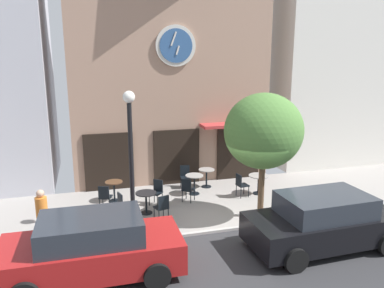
{
  "coord_description": "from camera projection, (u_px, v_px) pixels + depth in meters",
  "views": [
    {
      "loc": [
        -4.49,
        -10.09,
        5.27
      ],
      "look_at": [
        -0.99,
        2.4,
        2.23
      ],
      "focal_mm": 35.61,
      "sensor_mm": 36.0,
      "label": 1
    }
  ],
  "objects": [
    {
      "name": "cafe_table_rightmost",
      "position": [
        146.0,
        199.0,
        12.89
      ],
      "size": [
        0.72,
        0.72,
        0.74
      ],
      "color": "black",
      "rests_on": "ground_plane"
    },
    {
      "name": "cafe_table_near_door",
      "position": [
        114.0,
        188.0,
        13.97
      ],
      "size": [
        0.64,
        0.64,
        0.76
      ],
      "color": "black",
      "rests_on": "ground_plane"
    },
    {
      "name": "cafe_table_center_left",
      "position": [
        194.0,
        181.0,
        14.68
      ],
      "size": [
        0.69,
        0.69,
        0.77
      ],
      "color": "black",
      "rests_on": "ground_plane"
    },
    {
      "name": "cafe_chair_facing_street",
      "position": [
        157.0,
        190.0,
        13.69
      ],
      "size": [
        0.56,
        0.56,
        0.9
      ],
      "color": "black",
      "rests_on": "ground_plane"
    },
    {
      "name": "parked_car_black",
      "position": [
        323.0,
        222.0,
        10.57
      ],
      "size": [
        4.35,
        2.12,
        1.55
      ],
      "color": "black",
      "rests_on": "ground_plane"
    },
    {
      "name": "parked_car_red",
      "position": [
        92.0,
        248.0,
        9.14
      ],
      "size": [
        4.32,
        2.07,
        1.55
      ],
      "color": "maroon",
      "rests_on": "ground_plane"
    },
    {
      "name": "cafe_chair_outer",
      "position": [
        185.0,
        175.0,
        15.45
      ],
      "size": [
        0.43,
        0.43,
        0.9
      ],
      "color": "black",
      "rests_on": "ground_plane"
    },
    {
      "name": "cafe_table_center_right",
      "position": [
        259.0,
        180.0,
        14.72
      ],
      "size": [
        0.78,
        0.78,
        0.75
      ],
      "color": "black",
      "rests_on": "ground_plane"
    },
    {
      "name": "cafe_chair_left_end",
      "position": [
        187.0,
        188.0,
        13.9
      ],
      "size": [
        0.56,
        0.56,
        0.9
      ],
      "color": "black",
      "rests_on": "ground_plane"
    },
    {
      "name": "cafe_chair_by_entrance",
      "position": [
        241.0,
        183.0,
        14.41
      ],
      "size": [
        0.46,
        0.46,
        0.9
      ],
      "color": "black",
      "rests_on": "ground_plane"
    },
    {
      "name": "clock_building",
      "position": [
        168.0,
        40.0,
        15.93
      ],
      "size": [
        8.24,
        3.85,
        11.35
      ],
      "color": "#9E7A66",
      "rests_on": "ground_plane"
    },
    {
      "name": "cafe_chair_right_end",
      "position": [
        123.0,
        204.0,
        12.46
      ],
      "size": [
        0.5,
        0.5,
        0.9
      ],
      "color": "black",
      "rests_on": "ground_plane"
    },
    {
      "name": "cafe_table_leftmost",
      "position": [
        206.0,
        175.0,
        15.49
      ],
      "size": [
        0.65,
        0.65,
        0.75
      ],
      "color": "black",
      "rests_on": "ground_plane"
    },
    {
      "name": "ground_plane",
      "position": [
        253.0,
        240.0,
        11.15
      ],
      "size": [
        26.47,
        11.13,
        0.13
      ],
      "color": "gray"
    },
    {
      "name": "cafe_chair_near_tree",
      "position": [
        162.0,
        206.0,
        12.26
      ],
      "size": [
        0.5,
        0.5,
        0.9
      ],
      "color": "black",
      "rests_on": "ground_plane"
    },
    {
      "name": "pedestrian_orange",
      "position": [
        42.0,
        217.0,
        10.62
      ],
      "size": [
        0.32,
        0.32,
        1.67
      ],
      "color": "#2D2D38",
      "rests_on": "ground_plane"
    },
    {
      "name": "street_tree",
      "position": [
        264.0,
        131.0,
        12.08
      ],
      "size": [
        2.57,
        2.31,
        4.14
      ],
      "color": "brown",
      "rests_on": "ground_plane"
    },
    {
      "name": "street_lamp",
      "position": [
        131.0,
        160.0,
        11.5
      ],
      "size": [
        0.36,
        0.36,
        4.27
      ],
      "color": "black",
      "rests_on": "ground_plane"
    },
    {
      "name": "cafe_chair_curbside",
      "position": [
        105.0,
        196.0,
        13.16
      ],
      "size": [
        0.52,
        0.52,
        0.9
      ],
      "color": "black",
      "rests_on": "ground_plane"
    },
    {
      "name": "neighbor_building_right",
      "position": [
        336.0,
        30.0,
        18.32
      ],
      "size": [
        6.35,
        3.23,
        12.93
      ],
      "color": "silver",
      "rests_on": "ground_plane"
    }
  ]
}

